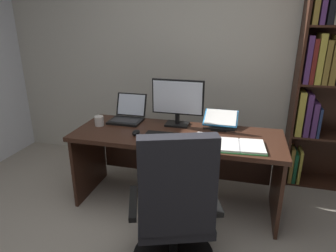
{
  "coord_description": "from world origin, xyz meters",
  "views": [
    {
      "loc": [
        0.58,
        -1.34,
        1.7
      ],
      "look_at": [
        -0.04,
        1.05,
        0.8
      ],
      "focal_mm": 31.93,
      "sensor_mm": 36.0,
      "label": 1
    }
  ],
  "objects_px": {
    "reading_stand_with_book": "(221,119)",
    "pen": "(207,136)",
    "desk": "(178,149)",
    "computer_mouse": "(136,132)",
    "coffee_mug": "(99,121)",
    "monitor": "(178,102)",
    "open_binder": "(240,146)",
    "bookshelf": "(326,80)",
    "notepad": "(205,137)",
    "office_chair": "(175,216)",
    "keyboard": "(169,136)",
    "laptop": "(128,115)"
  },
  "relations": [
    {
      "from": "bookshelf",
      "to": "computer_mouse",
      "type": "height_order",
      "value": "bookshelf"
    },
    {
      "from": "pen",
      "to": "monitor",
      "type": "bearing_deg",
      "value": 141.05
    },
    {
      "from": "notepad",
      "to": "coffee_mug",
      "type": "xyz_separation_m",
      "value": [
        -1.03,
        0.05,
        0.04
      ]
    },
    {
      "from": "monitor",
      "to": "desk",
      "type": "bearing_deg",
      "value": -72.75
    },
    {
      "from": "coffee_mug",
      "to": "reading_stand_with_book",
      "type": "bearing_deg",
      "value": 14.04
    },
    {
      "from": "keyboard",
      "to": "coffee_mug",
      "type": "xyz_separation_m",
      "value": [
        -0.73,
        0.13,
        0.04
      ]
    },
    {
      "from": "office_chair",
      "to": "keyboard",
      "type": "relative_size",
      "value": 2.55
    },
    {
      "from": "coffee_mug",
      "to": "desk",
      "type": "bearing_deg",
      "value": 4.61
    },
    {
      "from": "computer_mouse",
      "to": "monitor",
      "type": "bearing_deg",
      "value": 48.53
    },
    {
      "from": "office_chair",
      "to": "reading_stand_with_book",
      "type": "relative_size",
      "value": 3.34
    },
    {
      "from": "reading_stand_with_book",
      "to": "pen",
      "type": "height_order",
      "value": "reading_stand_with_book"
    },
    {
      "from": "notepad",
      "to": "coffee_mug",
      "type": "height_order",
      "value": "coffee_mug"
    },
    {
      "from": "keyboard",
      "to": "reading_stand_with_book",
      "type": "distance_m",
      "value": 0.58
    },
    {
      "from": "laptop",
      "to": "coffee_mug",
      "type": "height_order",
      "value": "laptop"
    },
    {
      "from": "desk",
      "to": "coffee_mug",
      "type": "relative_size",
      "value": 19.89
    },
    {
      "from": "office_chair",
      "to": "pen",
      "type": "xyz_separation_m",
      "value": [
        0.1,
        0.77,
        0.28
      ]
    },
    {
      "from": "reading_stand_with_book",
      "to": "coffee_mug",
      "type": "distance_m",
      "value": 1.16
    },
    {
      "from": "desk",
      "to": "pen",
      "type": "distance_m",
      "value": 0.36
    },
    {
      "from": "open_binder",
      "to": "desk",
      "type": "bearing_deg",
      "value": 151.56
    },
    {
      "from": "laptop",
      "to": "notepad",
      "type": "height_order",
      "value": "laptop"
    },
    {
      "from": "bookshelf",
      "to": "notepad",
      "type": "bearing_deg",
      "value": -143.19
    },
    {
      "from": "bookshelf",
      "to": "notepad",
      "type": "relative_size",
      "value": 10.39
    },
    {
      "from": "bookshelf",
      "to": "office_chair",
      "type": "height_order",
      "value": "bookshelf"
    },
    {
      "from": "reading_stand_with_book",
      "to": "pen",
      "type": "bearing_deg",
      "value": -103.96
    },
    {
      "from": "computer_mouse",
      "to": "coffee_mug",
      "type": "xyz_separation_m",
      "value": [
        -0.43,
        0.13,
        0.03
      ]
    },
    {
      "from": "notepad",
      "to": "pen",
      "type": "relative_size",
      "value": 1.5
    },
    {
      "from": "computer_mouse",
      "to": "pen",
      "type": "bearing_deg",
      "value": 7.33
    },
    {
      "from": "bookshelf",
      "to": "open_binder",
      "type": "height_order",
      "value": "bookshelf"
    },
    {
      "from": "reading_stand_with_book",
      "to": "open_binder",
      "type": "xyz_separation_m",
      "value": [
        0.2,
        -0.47,
        -0.05
      ]
    },
    {
      "from": "monitor",
      "to": "pen",
      "type": "xyz_separation_m",
      "value": [
        0.32,
        -0.26,
        -0.21
      ]
    },
    {
      "from": "pen",
      "to": "coffee_mug",
      "type": "xyz_separation_m",
      "value": [
        -1.05,
        0.05,
        0.03
      ]
    },
    {
      "from": "office_chair",
      "to": "monitor",
      "type": "distance_m",
      "value": 1.16
    },
    {
      "from": "monitor",
      "to": "open_binder",
      "type": "distance_m",
      "value": 0.75
    },
    {
      "from": "desk",
      "to": "monitor",
      "type": "distance_m",
      "value": 0.44
    },
    {
      "from": "monitor",
      "to": "reading_stand_with_book",
      "type": "xyz_separation_m",
      "value": [
        0.4,
        0.08,
        -0.16
      ]
    },
    {
      "from": "computer_mouse",
      "to": "pen",
      "type": "xyz_separation_m",
      "value": [
        0.62,
        0.08,
        -0.01
      ]
    },
    {
      "from": "desk",
      "to": "reading_stand_with_book",
      "type": "xyz_separation_m",
      "value": [
        0.36,
        0.22,
        0.26
      ]
    },
    {
      "from": "desk",
      "to": "computer_mouse",
      "type": "bearing_deg",
      "value": -150.38
    },
    {
      "from": "notepad",
      "to": "laptop",
      "type": "bearing_deg",
      "value": 161.73
    },
    {
      "from": "computer_mouse",
      "to": "notepad",
      "type": "height_order",
      "value": "computer_mouse"
    },
    {
      "from": "notepad",
      "to": "monitor",
      "type": "bearing_deg",
      "value": 139.24
    },
    {
      "from": "desk",
      "to": "keyboard",
      "type": "bearing_deg",
      "value": -102.82
    },
    {
      "from": "laptop",
      "to": "reading_stand_with_book",
      "type": "bearing_deg",
      "value": 4.08
    },
    {
      "from": "desk",
      "to": "pen",
      "type": "xyz_separation_m",
      "value": [
        0.28,
        -0.12,
        0.2
      ]
    },
    {
      "from": "bookshelf",
      "to": "office_chair",
      "type": "distance_m",
      "value": 2.06
    },
    {
      "from": "desk",
      "to": "coffee_mug",
      "type": "bearing_deg",
      "value": -175.39
    },
    {
      "from": "keyboard",
      "to": "notepad",
      "type": "bearing_deg",
      "value": 14.87
    },
    {
      "from": "computer_mouse",
      "to": "reading_stand_with_book",
      "type": "relative_size",
      "value": 0.32
    },
    {
      "from": "desk",
      "to": "office_chair",
      "type": "distance_m",
      "value": 0.91
    },
    {
      "from": "office_chair",
      "to": "monitor",
      "type": "xyz_separation_m",
      "value": [
        -0.22,
        1.03,
        0.5
      ]
    }
  ]
}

